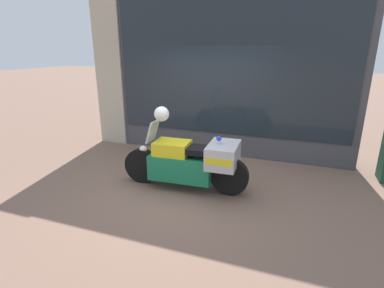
% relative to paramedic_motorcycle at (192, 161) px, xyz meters
% --- Properties ---
extents(ground_plane, '(60.00, 60.00, 0.00)m').
position_rel_paramedic_motorcycle_xyz_m(ground_plane, '(-0.20, 0.15, -0.53)').
color(ground_plane, '#7A5B4C').
extents(shop_building, '(6.26, 0.55, 3.96)m').
position_rel_paramedic_motorcycle_xyz_m(shop_building, '(-0.57, 2.14, 1.46)').
color(shop_building, '#424247').
rests_on(shop_building, ground).
extents(window_display, '(5.06, 0.30, 2.10)m').
position_rel_paramedic_motorcycle_xyz_m(window_display, '(0.10, 2.18, -0.04)').
color(window_display, slate).
rests_on(window_display, ground).
extents(paramedic_motorcycle, '(2.33, 0.78, 1.22)m').
position_rel_paramedic_motorcycle_xyz_m(paramedic_motorcycle, '(0.00, 0.00, 0.00)').
color(paramedic_motorcycle, black).
rests_on(paramedic_motorcycle, ground).
extents(white_helmet, '(0.26, 0.26, 0.26)m').
position_rel_paramedic_motorcycle_xyz_m(white_helmet, '(-0.55, -0.03, 0.82)').
color(white_helmet, white).
rests_on(white_helmet, paramedic_motorcycle).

